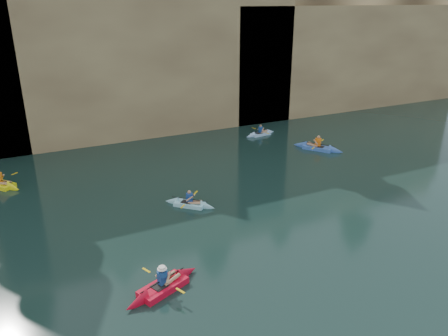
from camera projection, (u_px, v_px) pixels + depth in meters
name	position (u px, v px, depth m)	size (l,w,h in m)	color
ground	(301.00, 312.00, 14.83)	(160.00, 160.00, 0.00)	black
cliff	(101.00, 48.00, 37.77)	(70.00, 16.00, 12.00)	tan
cliff_slab_center	(149.00, 60.00, 32.51)	(24.00, 2.40, 11.40)	tan
cliff_slab_east	(355.00, 56.00, 41.04)	(26.00, 2.40, 9.84)	tan
sea_cave_center	(74.00, 125.00, 30.97)	(3.50, 1.00, 3.20)	black
sea_cave_east	(247.00, 98.00, 36.51)	(5.00, 1.00, 4.50)	black
main_kayaker	(163.00, 286.00, 15.87)	(3.38, 2.13, 1.24)	red
kayaker_ltblue_near	(190.00, 204.00, 22.38)	(2.42, 2.39, 1.08)	#95E1FA
kayaker_yellow	(0.00, 184.00, 24.69)	(2.50, 2.91, 1.27)	yellow
kayaker_ltblue_mid	(260.00, 134.00, 34.09)	(2.82, 2.09, 1.05)	#98C8FF
kayaker_blue_east	(318.00, 148.00, 30.78)	(2.68, 3.43, 1.29)	#3C6BCE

